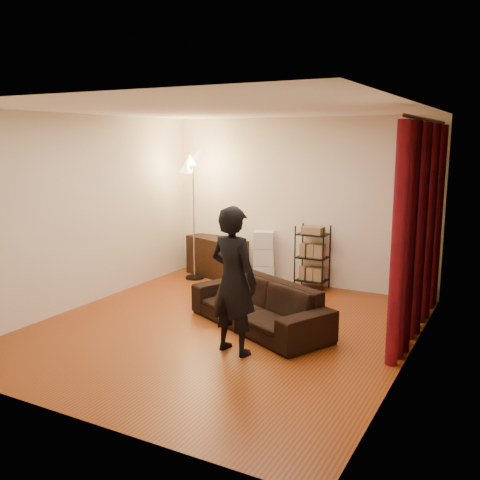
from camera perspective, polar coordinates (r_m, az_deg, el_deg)
The scene contains 14 objects.
floor at distance 6.85m, azimuth -1.95°, elevation -9.43°, with size 5.00×5.00×0.00m, color brown.
ceiling at distance 6.44m, azimuth -2.11°, elevation 13.77°, with size 5.00×5.00×0.00m, color white.
wall_back at distance 8.74m, azimuth 6.26°, elevation 4.03°, with size 5.00×5.00×0.00m, color beige.
wall_front at distance 4.56m, azimuth -18.03°, elevation -2.56°, with size 5.00×5.00×0.00m, color beige.
wall_left at distance 7.87m, azimuth -16.35°, elevation 2.93°, with size 5.00×5.00×0.00m, color beige.
wall_right at distance 5.73m, azimuth 17.82°, elevation 0.08°, with size 5.00×5.00×0.00m, color beige.
curtain_rod at distance 6.77m, azimuth 19.38°, elevation 12.02°, with size 0.04×0.04×2.65m, color black.
curtain at distance 6.85m, azimuth 18.54°, elevation 1.08°, with size 0.22×2.65×2.55m, color maroon, non-canonical shape.
sofa at distance 6.80m, azimuth 2.04°, elevation -6.94°, with size 2.02×0.79×0.59m, color black.
person at distance 5.88m, azimuth -0.71°, elevation -4.35°, with size 0.61×0.40×1.66m, color black.
media_cabinet at distance 9.27m, azimuth -2.49°, elevation -1.86°, with size 1.17×0.44×0.68m, color black.
storage_boxes at distance 8.92m, azimuth 2.59°, elevation -1.77°, with size 0.35×0.28×0.86m, color silver, non-canonical shape.
wire_shelf at distance 8.55m, azimuth 7.72°, elevation -1.85°, with size 0.47×0.33×1.02m, color black, non-canonical shape.
floor_lamp at distance 9.03m, azimuth -4.96°, elevation 2.43°, with size 0.38×0.38×2.12m, color silver, non-canonical shape.
Camera 1 is at (3.24, -5.55, 2.35)m, focal length 40.00 mm.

